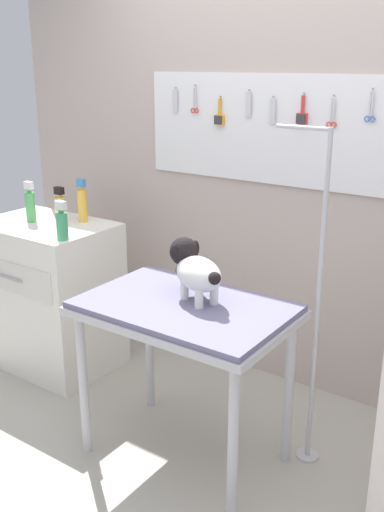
{
  "coord_description": "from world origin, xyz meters",
  "views": [
    {
      "loc": [
        1.4,
        -1.66,
        1.83
      ],
      "look_at": [
        0.0,
        0.33,
        1.02
      ],
      "focal_mm": 41.38,
      "sensor_mm": 36.0,
      "label": 1
    }
  ],
  "objects_px": {
    "grooming_arm": "(315,318)",
    "counter_left": "(50,294)",
    "grooming_table": "(185,321)",
    "dog": "(194,269)",
    "spray_bottle_short": "(60,204)"
  },
  "relations": [
    {
      "from": "grooming_arm",
      "to": "dog",
      "type": "relative_size",
      "value": 4.38
    },
    {
      "from": "grooming_table",
      "to": "counter_left",
      "type": "xyz_separation_m",
      "value": [
        -1.25,
        0.3,
        -0.26
      ]
    },
    {
      "from": "grooming_arm",
      "to": "dog",
      "type": "bearing_deg",
      "value": -152.17
    },
    {
      "from": "grooming_arm",
      "to": "grooming_table",
      "type": "bearing_deg",
      "value": -145.84
    },
    {
      "from": "dog",
      "to": "spray_bottle_short",
      "type": "bearing_deg",
      "value": 163.16
    },
    {
      "from": "grooming_table",
      "to": "dog",
      "type": "relative_size",
      "value": 2.64
    },
    {
      "from": "grooming_table",
      "to": "counter_left",
      "type": "bearing_deg",
      "value": 166.62
    },
    {
      "from": "grooming_table",
      "to": "spray_bottle_short",
      "type": "distance_m",
      "value": 1.38
    },
    {
      "from": "grooming_table",
      "to": "grooming_arm",
      "type": "xyz_separation_m",
      "value": [
        0.49,
        0.33,
        0.02
      ]
    },
    {
      "from": "dog",
      "to": "counter_left",
      "type": "bearing_deg",
      "value": 169.9
    },
    {
      "from": "grooming_table",
      "to": "spray_bottle_short",
      "type": "xyz_separation_m",
      "value": [
        -1.27,
        0.46,
        0.28
      ]
    },
    {
      "from": "grooming_arm",
      "to": "counter_left",
      "type": "height_order",
      "value": "grooming_arm"
    },
    {
      "from": "grooming_arm",
      "to": "counter_left",
      "type": "xyz_separation_m",
      "value": [
        -1.73,
        -0.03,
        -0.28
      ]
    },
    {
      "from": "dog",
      "to": "spray_bottle_short",
      "type": "distance_m",
      "value": 1.33
    },
    {
      "from": "dog",
      "to": "counter_left",
      "type": "relative_size",
      "value": 0.39
    }
  ]
}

